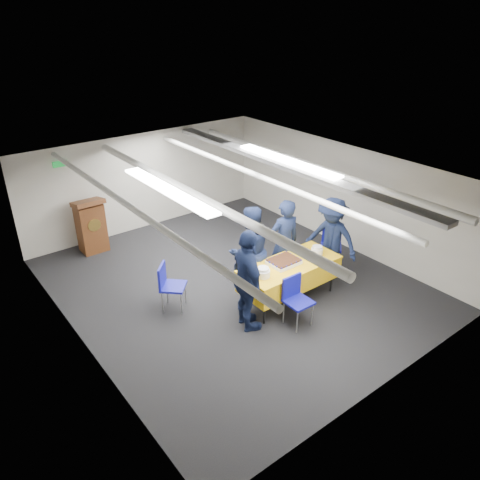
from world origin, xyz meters
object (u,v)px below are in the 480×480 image
at_px(serving_table, 290,273).
at_px(sheet_cake, 284,262).
at_px(chair_left, 168,282).
at_px(sailor_b, 250,251).
at_px(chair_near, 295,296).
at_px(chair_right, 331,242).
at_px(sailor_c, 248,281).
at_px(sailor_d, 331,239).
at_px(podium, 91,225).
at_px(sailor_a, 284,243).

distance_m(serving_table, sheet_cake, 0.28).
distance_m(chair_left, sailor_b, 1.59).
height_order(serving_table, chair_near, chair_near).
height_order(serving_table, chair_right, chair_right).
bearing_deg(chair_right, chair_near, -153.22).
relative_size(chair_right, chair_left, 1.00).
height_order(sailor_c, sailor_d, sailor_c).
bearing_deg(serving_table, sheet_cake, 150.09).
height_order(chair_right, sailor_b, sailor_b).
relative_size(sheet_cake, sailor_c, 0.30).
xyz_separation_m(sheet_cake, sailor_d, (1.31, 0.07, 0.03)).
bearing_deg(sailor_b, chair_right, -179.61).
relative_size(sheet_cake, podium, 0.43).
distance_m(chair_near, sailor_c, 0.90).
xyz_separation_m(podium, sailor_c, (0.98, -4.27, 0.29)).
xyz_separation_m(chair_near, sailor_a, (0.72, 1.08, 0.34)).
relative_size(podium, sailor_b, 0.72).
relative_size(sailor_a, sailor_d, 1.04).
distance_m(sheet_cake, sailor_d, 1.31).
relative_size(serving_table, chair_near, 2.19).
distance_m(sailor_a, sailor_d, 0.96).
xyz_separation_m(sheet_cake, sailor_c, (-1.01, -0.24, 0.09)).
relative_size(sailor_a, sailor_c, 0.97).
distance_m(sailor_a, sailor_c, 1.60).
height_order(chair_right, chair_left, same).
distance_m(podium, chair_near, 4.95).
bearing_deg(sailor_a, sailor_b, -2.13).
xyz_separation_m(chair_left, sailor_b, (1.49, -0.44, 0.33)).
bearing_deg(chair_right, sailor_b, 173.16).
bearing_deg(chair_left, podium, 94.15).
bearing_deg(podium, sailor_d, -50.26).
bearing_deg(sailor_a, chair_left, -4.63).
relative_size(chair_right, sailor_a, 0.50).
distance_m(serving_table, podium, 4.59).
relative_size(serving_table, sailor_a, 1.10).
distance_m(serving_table, sailor_d, 1.25).
relative_size(podium, sailor_a, 0.72).
distance_m(sheet_cake, chair_left, 2.08).
relative_size(podium, sailor_c, 0.69).
bearing_deg(sailor_d, sailor_a, -131.20).
distance_m(chair_left, sailor_a, 2.30).
relative_size(sheet_cake, chair_left, 0.62).
relative_size(chair_right, sailor_b, 0.50).
bearing_deg(sailor_d, chair_right, 111.80).
relative_size(chair_left, sailor_a, 0.50).
bearing_deg(sheet_cake, chair_left, 149.01).
distance_m(chair_right, sailor_d, 0.59).
height_order(serving_table, sheet_cake, sheet_cake).
xyz_separation_m(sheet_cake, sailor_b, (-0.28, 0.62, 0.05)).
bearing_deg(sailor_c, chair_left, 47.48).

